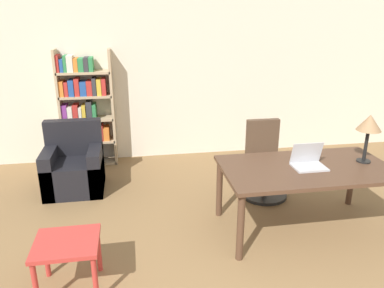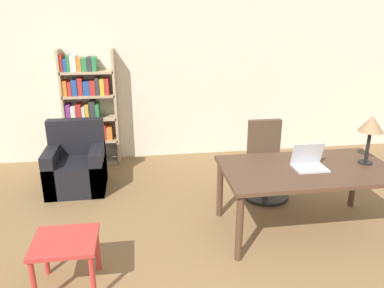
{
  "view_description": "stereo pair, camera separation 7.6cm",
  "coord_description": "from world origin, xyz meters",
  "px_view_note": "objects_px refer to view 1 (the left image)",
  "views": [
    {
      "loc": [
        -0.84,
        -1.32,
        2.25
      ],
      "look_at": [
        -0.25,
        2.22,
        0.98
      ],
      "focal_mm": 35.0,
      "sensor_mm": 36.0,
      "label": 1
    },
    {
      "loc": [
        -0.77,
        -1.33,
        2.25
      ],
      "look_at": [
        -0.25,
        2.22,
        0.98
      ],
      "focal_mm": 35.0,
      "sensor_mm": 36.0,
      "label": 2
    }
  ],
  "objects_px": {
    "desk": "(306,174)",
    "armchair": "(74,168)",
    "laptop": "(308,162)",
    "side_table_blue": "(67,250)",
    "office_chair": "(264,165)",
    "bookshelf": "(84,111)",
    "table_lamp": "(369,125)"
  },
  "relations": [
    {
      "from": "bookshelf",
      "to": "desk",
      "type": "bearing_deg",
      "value": -43.2
    },
    {
      "from": "laptop",
      "to": "bookshelf",
      "type": "bearing_deg",
      "value": 136.85
    },
    {
      "from": "laptop",
      "to": "office_chair",
      "type": "distance_m",
      "value": 0.96
    },
    {
      "from": "table_lamp",
      "to": "side_table_blue",
      "type": "height_order",
      "value": "table_lamp"
    },
    {
      "from": "office_chair",
      "to": "table_lamp",
      "type": "bearing_deg",
      "value": -46.14
    },
    {
      "from": "laptop",
      "to": "office_chair",
      "type": "relative_size",
      "value": 0.34
    },
    {
      "from": "desk",
      "to": "armchair",
      "type": "height_order",
      "value": "armchair"
    },
    {
      "from": "bookshelf",
      "to": "side_table_blue",
      "type": "bearing_deg",
      "value": -87.83
    },
    {
      "from": "laptop",
      "to": "side_table_blue",
      "type": "bearing_deg",
      "value": -166.4
    },
    {
      "from": "desk",
      "to": "office_chair",
      "type": "xyz_separation_m",
      "value": [
        -0.14,
        0.86,
        -0.25
      ]
    },
    {
      "from": "laptop",
      "to": "bookshelf",
      "type": "relative_size",
      "value": 0.19
    },
    {
      "from": "office_chair",
      "to": "bookshelf",
      "type": "bearing_deg",
      "value": 148.04
    },
    {
      "from": "desk",
      "to": "table_lamp",
      "type": "distance_m",
      "value": 0.83
    },
    {
      "from": "laptop",
      "to": "bookshelf",
      "type": "height_order",
      "value": "bookshelf"
    },
    {
      "from": "office_chair",
      "to": "desk",
      "type": "bearing_deg",
      "value": -81.04
    },
    {
      "from": "laptop",
      "to": "side_table_blue",
      "type": "height_order",
      "value": "laptop"
    },
    {
      "from": "side_table_blue",
      "to": "armchair",
      "type": "relative_size",
      "value": 0.58
    },
    {
      "from": "side_table_blue",
      "to": "table_lamp",
      "type": "bearing_deg",
      "value": 11.37
    },
    {
      "from": "side_table_blue",
      "to": "bookshelf",
      "type": "xyz_separation_m",
      "value": [
        -0.11,
        2.9,
        0.45
      ]
    },
    {
      "from": "table_lamp",
      "to": "office_chair",
      "type": "bearing_deg",
      "value": 133.86
    },
    {
      "from": "office_chair",
      "to": "armchair",
      "type": "relative_size",
      "value": 1.08
    },
    {
      "from": "office_chair",
      "to": "side_table_blue",
      "type": "xyz_separation_m",
      "value": [
        -2.23,
        -1.44,
        -0.02
      ]
    },
    {
      "from": "office_chair",
      "to": "laptop",
      "type": "bearing_deg",
      "value": -80.65
    },
    {
      "from": "laptop",
      "to": "armchair",
      "type": "height_order",
      "value": "laptop"
    },
    {
      "from": "side_table_blue",
      "to": "laptop",
      "type": "bearing_deg",
      "value": 13.6
    },
    {
      "from": "laptop",
      "to": "table_lamp",
      "type": "height_order",
      "value": "table_lamp"
    },
    {
      "from": "office_chair",
      "to": "side_table_blue",
      "type": "height_order",
      "value": "office_chair"
    },
    {
      "from": "table_lamp",
      "to": "bookshelf",
      "type": "xyz_separation_m",
      "value": [
        -3.13,
        2.29,
        -0.31
      ]
    },
    {
      "from": "laptop",
      "to": "table_lamp",
      "type": "relative_size",
      "value": 0.64
    },
    {
      "from": "desk",
      "to": "bookshelf",
      "type": "distance_m",
      "value": 3.4
    },
    {
      "from": "desk",
      "to": "office_chair",
      "type": "distance_m",
      "value": 0.91
    },
    {
      "from": "office_chair",
      "to": "bookshelf",
      "type": "xyz_separation_m",
      "value": [
        -2.34,
        1.46,
        0.43
      ]
    }
  ]
}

